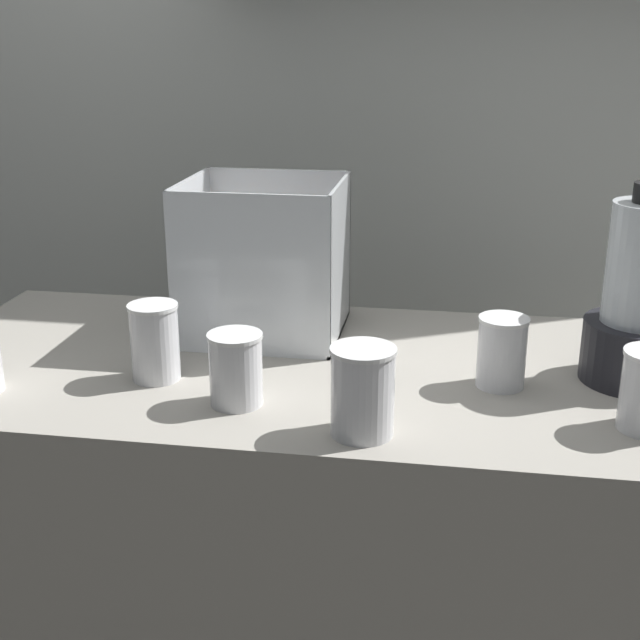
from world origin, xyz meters
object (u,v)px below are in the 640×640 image
Objects in this scene: juice_cup_carrot_right at (363,396)px; carrot_display_bin at (266,287)px; juice_cup_pomegranate_left at (155,346)px; juice_cup_mango_middle at (236,373)px; juice_cup_pomegranate_far_right at (501,357)px.

carrot_display_bin is at bearing 119.69° from juice_cup_carrot_right.
juice_cup_pomegranate_left is at bearing -116.51° from carrot_display_bin.
carrot_display_bin is 0.33m from juice_cup_mango_middle.
carrot_display_bin is at bearing 63.49° from juice_cup_pomegranate_left.
juice_cup_pomegranate_left is 1.10× the size of juice_cup_pomegranate_far_right.
carrot_display_bin reaches higher than juice_cup_carrot_right.
juice_cup_carrot_right is at bearing -19.22° from juice_cup_mango_middle.
carrot_display_bin is at bearing 94.67° from juice_cup_mango_middle.
juice_cup_pomegranate_left is 1.13× the size of juice_cup_mango_middle.
juice_cup_carrot_right is at bearing -22.04° from juice_cup_pomegranate_left.
juice_cup_pomegranate_left is 0.17m from juice_cup_mango_middle.
carrot_display_bin is 0.46m from juice_cup_carrot_right.
juice_cup_pomegranate_far_right is at bearing 45.60° from juice_cup_carrot_right.
carrot_display_bin reaches higher than juice_cup_mango_middle.
juice_cup_carrot_right is (0.35, -0.14, 0.00)m from juice_cup_pomegranate_left.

